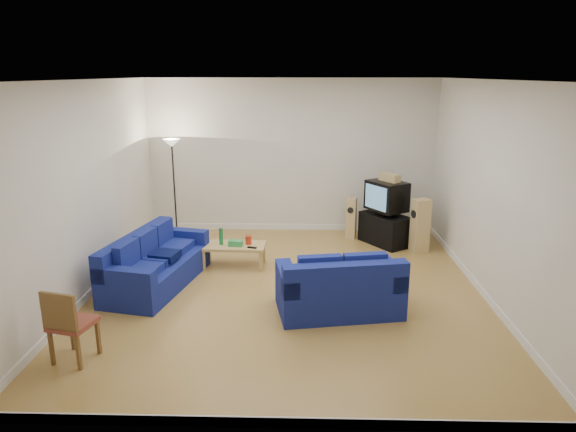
{
  "coord_description": "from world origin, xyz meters",
  "views": [
    {
      "loc": [
        0.21,
        -7.43,
        3.29
      ],
      "look_at": [
        0.0,
        0.4,
        1.1
      ],
      "focal_mm": 32.0,
      "sensor_mm": 36.0,
      "label": 1
    }
  ],
  "objects_px": {
    "sofa_loveseat": "(340,291)",
    "sofa_three_seat": "(154,266)",
    "tv_stand": "(385,229)",
    "television": "(387,196)",
    "coffee_table": "(234,248)"
  },
  "relations": [
    {
      "from": "sofa_loveseat",
      "to": "sofa_three_seat",
      "type": "bearing_deg",
      "value": 152.67
    },
    {
      "from": "sofa_loveseat",
      "to": "tv_stand",
      "type": "distance_m",
      "value": 3.27
    },
    {
      "from": "sofa_three_seat",
      "to": "tv_stand",
      "type": "xyz_separation_m",
      "value": [
        4.01,
        2.16,
        -0.01
      ]
    },
    {
      "from": "sofa_loveseat",
      "to": "tv_stand",
      "type": "bearing_deg",
      "value": 60.37
    },
    {
      "from": "sofa_three_seat",
      "to": "television",
      "type": "bearing_deg",
      "value": 130.31
    },
    {
      "from": "sofa_three_seat",
      "to": "sofa_loveseat",
      "type": "relative_size",
      "value": 1.25
    },
    {
      "from": "coffee_table",
      "to": "tv_stand",
      "type": "relative_size",
      "value": 1.13
    },
    {
      "from": "sofa_loveseat",
      "to": "television",
      "type": "distance_m",
      "value": 3.36
    },
    {
      "from": "coffee_table",
      "to": "tv_stand",
      "type": "xyz_separation_m",
      "value": [
        2.84,
        1.31,
        -0.04
      ]
    },
    {
      "from": "sofa_loveseat",
      "to": "television",
      "type": "height_order",
      "value": "television"
    },
    {
      "from": "sofa_three_seat",
      "to": "coffee_table",
      "type": "relative_size",
      "value": 2.06
    },
    {
      "from": "coffee_table",
      "to": "tv_stand",
      "type": "bearing_deg",
      "value": 24.71
    },
    {
      "from": "tv_stand",
      "to": "coffee_table",
      "type": "bearing_deg",
      "value": -99.93
    },
    {
      "from": "television",
      "to": "tv_stand",
      "type": "bearing_deg",
      "value": -34.05
    },
    {
      "from": "tv_stand",
      "to": "television",
      "type": "xyz_separation_m",
      "value": [
        0.0,
        0.02,
        0.68
      ]
    }
  ]
}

